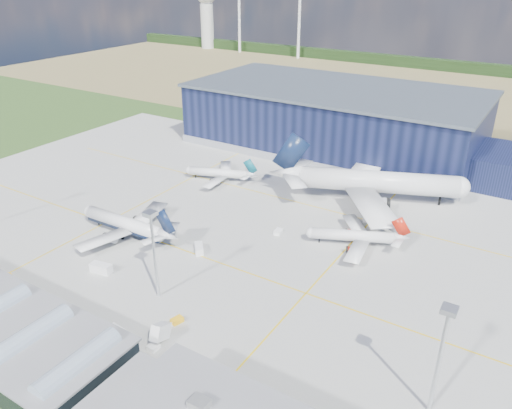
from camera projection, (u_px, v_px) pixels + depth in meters
The scene contains 22 objects.
ground at pixel (202, 234), 149.15m from camera, with size 600.00×600.00×0.00m, color #2E491B.
apron at pixel (221, 221), 156.77m from camera, with size 220.00×160.00×0.08m.
farmland at pixel (414, 91), 317.01m from camera, with size 600.00×220.00×0.01m, color olive.
treeline at pixel (445, 65), 376.32m from camera, with size 600.00×8.00×8.00m, color black.
horizon_dressing at pixel (232, 12), 450.34m from camera, with size 440.20×18.00×70.00m.
hangar at pixel (340, 122), 215.09m from camera, with size 145.00×62.00×26.10m.
glass_concourse at pixel (1, 329), 104.84m from camera, with size 78.00×23.00×8.60m.
light_mast_center at pixel (153, 241), 114.76m from camera, with size 2.60×2.60×23.00m.
light_mast_east at pixel (442, 344), 83.69m from camera, with size 2.60×2.60×23.00m.
airliner_navy at pixel (124, 217), 146.56m from camera, with size 36.57×35.77×11.92m, color white, non-canonical shape.
airliner_red at pixel (353, 230), 141.36m from camera, with size 29.79×29.14×9.71m, color white, non-canonical shape.
airliner_widebody at pixel (378, 171), 165.62m from camera, with size 66.90×65.45×21.82m, color white, non-canonical shape.
airliner_regional at pixel (218, 169), 184.55m from camera, with size 28.20×27.58×9.19m, color white, non-canonical shape.
gse_tug_a at pixel (4, 278), 127.00m from camera, with size 2.09×3.42×1.43m, color yellow.
gse_tug_b at pixel (177, 320), 112.25m from camera, with size 1.81×2.71×1.18m, color yellow.
gse_van_a at pixel (101, 268), 130.33m from camera, with size 2.48×5.69×2.48m, color white.
gse_cart_a at pixel (278, 232), 149.28m from camera, with size 2.01×3.02×1.31m, color white.
gse_van_b at pixel (199, 249), 139.48m from camera, with size 2.21×4.81×2.21m, color white.
gse_van_c at pixel (117, 333), 107.51m from camera, with size 2.27×4.73×2.27m, color white.
airstair at pixel (161, 336), 105.97m from camera, with size 2.15×5.37×3.44m, color white.
car_a at pixel (73, 321), 111.95m from camera, with size 1.32×3.27×1.12m, color #99999E.
car_b at pixel (36, 302), 118.20m from camera, with size 1.36×3.89×1.28m, color #99999E.
Camera 1 is at (83.04, -101.85, 72.95)m, focal length 35.00 mm.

